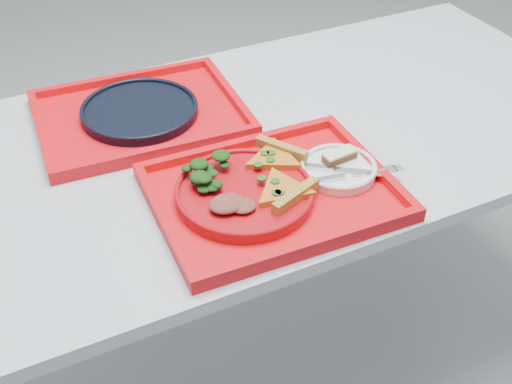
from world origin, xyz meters
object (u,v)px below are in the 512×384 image
tray_far (140,117)px  dinner_plate (244,194)px  tray_main (273,195)px  dessert_bar (340,156)px  navy_plate (140,111)px

tray_far → dinner_plate: 0.38m
tray_main → dinner_plate: dinner_plate is taller
tray_main → dessert_bar: (0.16, 0.02, 0.03)m
dinner_plate → navy_plate: bearing=102.9°
tray_far → navy_plate: bearing=93.5°
dinner_plate → tray_main: bearing=-10.3°
tray_main → dessert_bar: size_ratio=6.27×
dinner_plate → navy_plate: (-0.09, 0.37, -0.00)m
tray_far → dessert_bar: dessert_bar is taller
tray_main → tray_far: (-0.14, 0.38, 0.00)m
dinner_plate → navy_plate: size_ratio=1.00×
tray_main → dinner_plate: size_ratio=1.73×
tray_main → tray_far: bearing=112.3°
tray_far → dessert_bar: size_ratio=6.27×
navy_plate → dessert_bar: 0.47m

